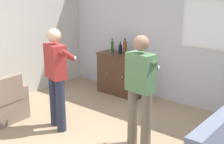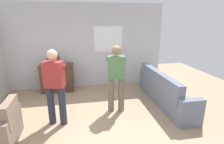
{
  "view_description": "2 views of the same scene",
  "coord_description": "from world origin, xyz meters",
  "px_view_note": "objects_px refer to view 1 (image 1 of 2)",
  "views": [
    {
      "loc": [
        2.9,
        -2.83,
        2.38
      ],
      "look_at": [
        0.35,
        0.29,
        1.2
      ],
      "focal_mm": 50.0,
      "sensor_mm": 36.0,
      "label": 1
    },
    {
      "loc": [
        -0.28,
        -3.32,
        2.23
      ],
      "look_at": [
        0.42,
        0.39,
        1.12
      ],
      "focal_mm": 28.0,
      "sensor_mm": 36.0,
      "label": 2
    }
  ],
  "objects_px": {
    "person_standing_left": "(57,74)",
    "person_standing_right": "(141,87)",
    "bottle_wine_green": "(125,48)",
    "bottle_liquor_amber": "(120,49)",
    "sideboard_cabinet": "(121,74)",
    "bottle_spirits_clear": "(112,47)"
  },
  "relations": [
    {
      "from": "bottle_spirits_clear",
      "to": "person_standing_left",
      "type": "distance_m",
      "value": 2.01
    },
    {
      "from": "bottle_spirits_clear",
      "to": "person_standing_left",
      "type": "height_order",
      "value": "person_standing_left"
    },
    {
      "from": "bottle_spirits_clear",
      "to": "person_standing_left",
      "type": "xyz_separation_m",
      "value": [
        0.44,
        -1.96,
        -0.08
      ]
    },
    {
      "from": "bottle_wine_green",
      "to": "bottle_spirits_clear",
      "type": "height_order",
      "value": "bottle_wine_green"
    },
    {
      "from": "bottle_liquor_amber",
      "to": "bottle_spirits_clear",
      "type": "relative_size",
      "value": 0.81
    },
    {
      "from": "sideboard_cabinet",
      "to": "bottle_spirits_clear",
      "type": "relative_size",
      "value": 3.35
    },
    {
      "from": "sideboard_cabinet",
      "to": "person_standing_right",
      "type": "distance_m",
      "value": 2.35
    },
    {
      "from": "bottle_liquor_amber",
      "to": "person_standing_right",
      "type": "bearing_deg",
      "value": -45.24
    },
    {
      "from": "bottle_liquor_amber",
      "to": "person_standing_left",
      "type": "xyz_separation_m",
      "value": [
        0.27,
        -2.02,
        -0.05
      ]
    },
    {
      "from": "bottle_wine_green",
      "to": "bottle_liquor_amber",
      "type": "distance_m",
      "value": 0.17
    },
    {
      "from": "person_standing_left",
      "to": "person_standing_right",
      "type": "height_order",
      "value": "same"
    },
    {
      "from": "bottle_wine_green",
      "to": "bottle_spirits_clear",
      "type": "relative_size",
      "value": 1.09
    },
    {
      "from": "bottle_wine_green",
      "to": "person_standing_right",
      "type": "xyz_separation_m",
      "value": [
        1.51,
        -1.64,
        -0.1
      ]
    },
    {
      "from": "bottle_wine_green",
      "to": "person_standing_right",
      "type": "relative_size",
      "value": 0.2
    },
    {
      "from": "bottle_wine_green",
      "to": "bottle_liquor_amber",
      "type": "relative_size",
      "value": 1.35
    },
    {
      "from": "bottle_wine_green",
      "to": "person_standing_left",
      "type": "relative_size",
      "value": 0.2
    },
    {
      "from": "bottle_wine_green",
      "to": "person_standing_left",
      "type": "height_order",
      "value": "person_standing_left"
    },
    {
      "from": "person_standing_right",
      "to": "bottle_spirits_clear",
      "type": "bearing_deg",
      "value": 138.61
    },
    {
      "from": "person_standing_left",
      "to": "person_standing_right",
      "type": "bearing_deg",
      "value": 13.48
    },
    {
      "from": "sideboard_cabinet",
      "to": "person_standing_left",
      "type": "relative_size",
      "value": 0.63
    },
    {
      "from": "person_standing_left",
      "to": "sideboard_cabinet",
      "type": "bearing_deg",
      "value": 95.76
    },
    {
      "from": "sideboard_cabinet",
      "to": "person_standing_left",
      "type": "distance_m",
      "value": 2.05
    }
  ]
}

